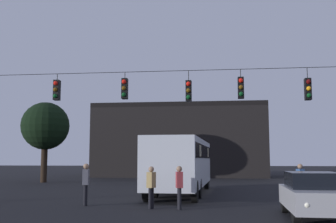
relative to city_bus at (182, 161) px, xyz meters
The scene contains 10 objects.
ground_plane 8.73m from the city_bus, 77.48° to the left, with size 168.00×168.00×0.00m, color black.
overhead_signal_span 5.67m from the city_bus, 69.44° to the right, with size 21.10×0.44×6.80m.
city_bus is the anchor object (origin of this frame).
car_near_right 10.16m from the city_bus, 59.46° to the right, with size 1.98×4.40×1.52m.
pedestrian_crossing_left 6.84m from the city_bus, 95.62° to the right, with size 0.35×0.42×1.66m.
pedestrian_crossing_right 6.86m from the city_bus, 32.86° to the right, with size 0.34×0.42×1.74m.
pedestrian_near_bus 7.08m from the city_bus, 120.67° to the right, with size 0.29×0.39×1.77m.
pedestrian_far_side 6.92m from the city_bus, 86.08° to the right, with size 0.32×0.41×1.69m.
corner_building 24.34m from the city_bus, 94.91° to the left, with size 18.66×10.44×7.91m.
tree_left_silhouette 16.33m from the city_bus, 141.07° to the left, with size 4.05×4.05×6.77m.
Camera 1 is at (0.08, -6.81, 1.97)m, focal length 43.57 mm.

